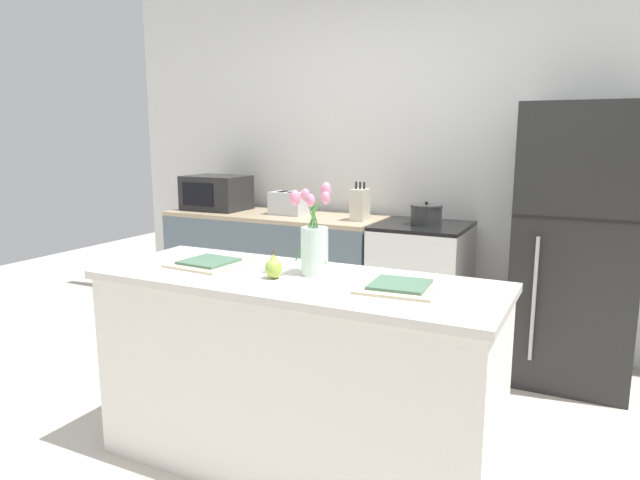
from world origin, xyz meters
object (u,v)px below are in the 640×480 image
Objects in this scene: toaster at (288,203)px; plate_setting_right at (400,286)px; microwave at (216,193)px; stove_range at (421,289)px; plate_setting_left at (209,263)px; flower_vase at (314,243)px; knife_block at (360,205)px; refrigerator at (576,246)px; pear_figurine at (274,267)px; cooking_pot at (426,215)px.

plate_setting_right is at bearing -48.35° from toaster.
microwave is (-0.65, -0.01, 0.05)m from toaster.
plate_setting_right reaches higher than stove_range.
microwave reaches higher than plate_setting_left.
microwave is at bearing 125.50° from plate_setting_left.
plate_setting_left is 0.69× the size of microwave.
flower_vase is 2.25m from microwave.
microwave is 1.78× the size of knife_block.
toaster is (-1.41, 1.59, 0.09)m from plate_setting_right.
knife_block is at bearing -1.42° from microwave.
microwave reaches higher than toaster.
flower_vase is 0.84× the size of microwave.
microwave is at bearing -179.97° from refrigerator.
plate_setting_left is at bearing -173.91° from flower_vase.
plate_setting_right is 1.22× the size of knife_block.
stove_range is 1.63m from flower_vase.
pear_figurine is 0.26× the size of microwave.
pear_figurine is at bearing -171.09° from plate_setting_right.
cooking_pot is 0.47m from knife_block.
cooking_pot is at bearing -0.93° from toaster.
stove_range is 3.23× the size of toaster.
flower_vase is 1.22× the size of plate_setting_left.
plate_setting_right is at bearing -7.77° from flower_vase.
pear_figurine is at bearing -80.22° from knife_block.
plate_setting_left is 1.22× the size of knife_block.
plate_setting_left is at bearing 168.33° from pear_figurine.
refrigerator is at bearing 1.33° from knife_block.
flower_vase reaches higher than stove_range.
microwave is (-1.70, -0.00, 0.59)m from stove_range.
pear_figurine is 0.54m from plate_setting_right.
refrigerator is 0.94m from cooking_pot.
pear_figurine is at bearing -47.33° from microwave.
toaster is 1.31× the size of cooking_pot.
refrigerator reaches higher than plate_setting_right.
flower_vase is 3.26× the size of pear_figurine.
plate_setting_left and plate_setting_right have the same top height.
plate_setting_left is (-1.52, -1.58, 0.06)m from refrigerator.
cooking_pot is at bearing 69.30° from plate_setting_left.
microwave is (-1.53, 1.66, 0.10)m from pear_figurine.
toaster is (-1.00, 1.53, -0.05)m from flower_vase.
plate_setting_right is (0.54, 0.08, -0.04)m from pear_figurine.
refrigerator is 1.68m from plate_setting_right.
refrigerator reaches higher than knife_block.
knife_block reaches higher than plate_setting_right.
refrigerator is 2.65m from microwave.
microwave is at bearing 137.39° from flower_vase.
pear_figurine is 2.26m from microwave.
plate_setting_left is 1.94m from microwave.
plate_setting_right is 1.55× the size of cooking_pot.
microwave is 1.25m from knife_block.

